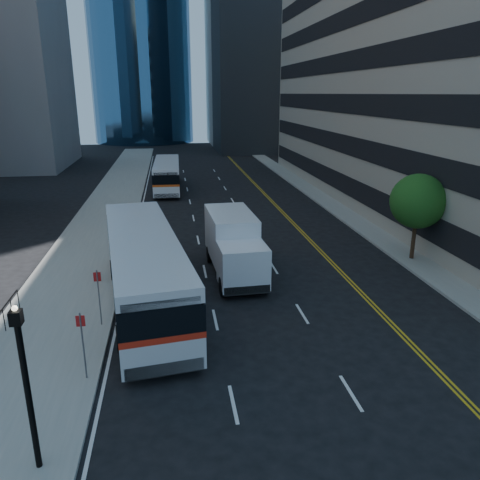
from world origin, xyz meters
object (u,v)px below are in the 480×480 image
(lamp_post, at_px, (26,383))
(bus_front, at_px, (144,267))
(box_truck, at_px, (234,244))
(street_tree, at_px, (418,201))
(bus_rear, at_px, (167,174))

(lamp_post, xyz_separation_m, bus_front, (2.40, 10.04, -0.82))
(bus_front, xyz_separation_m, box_truck, (4.68, 3.28, -0.15))
(lamp_post, bearing_deg, bus_front, 76.56)
(lamp_post, relative_size, box_truck, 0.65)
(street_tree, relative_size, bus_front, 0.37)
(street_tree, height_order, lamp_post, street_tree)
(street_tree, distance_m, box_truck, 11.10)
(lamp_post, distance_m, bus_rear, 38.35)
(street_tree, relative_size, box_truck, 0.73)
(lamp_post, height_order, box_truck, lamp_post)
(street_tree, distance_m, lamp_post, 22.82)
(lamp_post, distance_m, bus_front, 10.36)
(bus_rear, bearing_deg, bus_front, -91.15)
(box_truck, bearing_deg, lamp_post, -120.53)
(box_truck, bearing_deg, bus_rear, 95.70)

